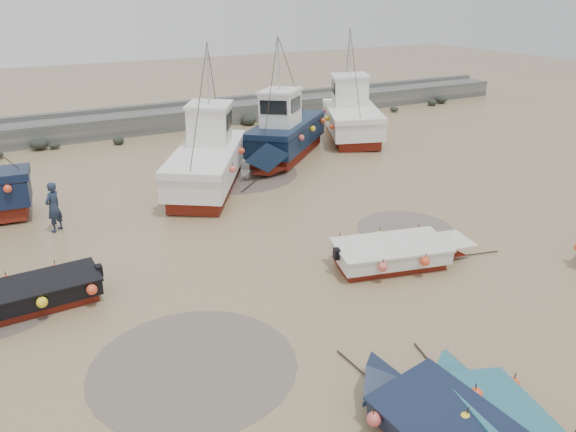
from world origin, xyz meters
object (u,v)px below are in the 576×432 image
object	(u,v)px
cabin_boat_1	(209,156)
person	(57,231)
dinghy_2	(501,422)
cabin_boat_3	(351,114)
dinghy_4	(23,293)
cabin_boat_2	(284,133)
dinghy_5	(401,250)

from	to	relation	value
cabin_boat_1	person	size ratio (longest dim) A/B	5.09
dinghy_2	cabin_boat_3	size ratio (longest dim) A/B	0.58
dinghy_4	cabin_boat_1	distance (m)	11.58
cabin_boat_2	person	world-z (taller)	cabin_boat_2
dinghy_2	cabin_boat_2	distance (m)	20.60
dinghy_2	cabin_boat_2	world-z (taller)	cabin_boat_2
cabin_boat_2	cabin_boat_3	size ratio (longest dim) A/B	0.84
dinghy_2	dinghy_5	size ratio (longest dim) A/B	0.94
dinghy_4	cabin_boat_1	size ratio (longest dim) A/B	0.59
dinghy_4	person	distance (m)	5.76
cabin_boat_1	cabin_boat_3	size ratio (longest dim) A/B	1.01
dinghy_5	cabin_boat_1	xyz separation A→B (m)	(-2.37, 10.60, 0.78)
dinghy_4	cabin_boat_2	size ratio (longest dim) A/B	0.71
cabin_boat_2	cabin_boat_3	xyz separation A→B (m)	(5.89, 2.34, -0.01)
dinghy_2	dinghy_5	distance (m)	7.75
cabin_boat_1	cabin_boat_3	bearing A→B (deg)	53.95
dinghy_5	cabin_boat_3	xyz separation A→B (m)	(8.51, 15.04, 0.80)
cabin_boat_2	person	xyz separation A→B (m)	(-11.93, -4.38, -1.36)
cabin_boat_2	person	size ratio (longest dim) A/B	4.21
dinghy_5	dinghy_2	bearing A→B (deg)	-11.60
dinghy_2	cabin_boat_2	xyz separation A→B (m)	(5.92, 19.72, 0.80)
dinghy_4	dinghy_5	world-z (taller)	same
dinghy_4	cabin_boat_2	distance (m)	16.77
cabin_boat_3	cabin_boat_1	bearing A→B (deg)	-131.44
dinghy_5	cabin_boat_1	bearing A→B (deg)	-153.80
person	dinghy_2	bearing A→B (deg)	68.53
dinghy_5	cabin_boat_3	world-z (taller)	cabin_boat_3
dinghy_2	dinghy_5	world-z (taller)	same
cabin_boat_3	person	world-z (taller)	cabin_boat_3
cabin_boat_1	person	world-z (taller)	cabin_boat_1
dinghy_4	dinghy_5	distance (m)	11.26
cabin_boat_1	dinghy_5	bearing A→B (deg)	-45.65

